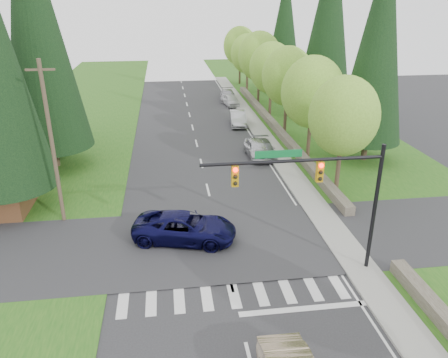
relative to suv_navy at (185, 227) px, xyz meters
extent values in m
plane|color=#28282B|center=(2.02, -8.62, -0.82)|extent=(120.00, 120.00, 0.00)
cube|color=#1F5416|center=(15.02, 11.38, -0.79)|extent=(14.00, 110.00, 0.06)
cube|color=#1F5416|center=(-10.98, 11.38, -0.79)|extent=(14.00, 110.00, 0.06)
cube|color=#28282B|center=(2.02, -0.62, -0.82)|extent=(120.00, 8.00, 0.10)
cube|color=gray|center=(8.92, 13.38, -0.76)|extent=(1.80, 80.00, 0.13)
cube|color=gray|center=(8.07, 13.38, -0.76)|extent=(0.20, 80.00, 0.13)
cube|color=#4C4438|center=(10.62, 21.38, -0.47)|extent=(0.70, 40.00, 0.70)
cylinder|color=black|center=(9.22, -4.12, 2.58)|extent=(0.20, 0.20, 6.80)
cylinder|color=black|center=(4.92, -4.12, 5.38)|extent=(8.60, 0.16, 0.16)
cube|color=#0C662D|center=(4.22, -4.07, 5.73)|extent=(2.20, 0.04, 0.35)
cube|color=#BF8C0C|center=(6.22, -4.12, 4.78)|extent=(0.32, 0.24, 1.00)
sphere|color=#FF0C05|center=(6.22, -4.26, 5.13)|extent=(0.22, 0.22, 0.22)
cube|color=#BF8C0C|center=(2.22, -4.12, 4.78)|extent=(0.32, 0.24, 1.00)
sphere|color=#FF0C05|center=(2.22, -4.26, 5.13)|extent=(0.22, 0.22, 0.22)
cylinder|color=#473828|center=(-7.48, 3.38, 4.18)|extent=(0.24, 0.24, 10.00)
cube|color=#473828|center=(-7.48, 3.38, 8.58)|extent=(1.60, 0.10, 0.12)
cylinder|color=#38281C|center=(11.22, 5.38, 1.56)|extent=(0.32, 0.32, 4.76)
ellipsoid|color=#639929|center=(11.22, 5.38, 4.79)|extent=(4.80, 4.80, 5.52)
cylinder|color=#38281C|center=(11.32, 12.38, 1.64)|extent=(0.32, 0.32, 4.93)
ellipsoid|color=#639929|center=(11.32, 12.38, 4.99)|extent=(5.20, 5.20, 5.98)
cylinder|color=#38281C|center=(11.12, 19.38, 1.70)|extent=(0.32, 0.32, 5.04)
ellipsoid|color=#639929|center=(11.12, 19.38, 5.12)|extent=(5.00, 5.00, 5.75)
cylinder|color=#38281C|center=(11.22, 26.38, 1.59)|extent=(0.32, 0.32, 4.82)
ellipsoid|color=#639929|center=(11.22, 26.38, 4.86)|extent=(5.00, 5.00, 5.75)
cylinder|color=#38281C|center=(11.32, 33.38, 1.76)|extent=(0.32, 0.32, 5.15)
ellipsoid|color=#639929|center=(11.32, 33.38, 5.25)|extent=(5.40, 5.40, 6.21)
cylinder|color=#38281C|center=(11.12, 40.38, 1.53)|extent=(0.32, 0.32, 4.70)
ellipsoid|color=#639929|center=(11.12, 40.38, 4.72)|extent=(4.80, 4.80, 5.52)
cylinder|color=#38281C|center=(11.22, 47.38, 1.67)|extent=(0.32, 0.32, 4.98)
ellipsoid|color=#639929|center=(11.22, 47.38, 5.05)|extent=(5.20, 5.20, 5.98)
cylinder|color=#38281C|center=(-10.98, 5.38, 0.18)|extent=(0.50, 0.50, 2.00)
cylinder|color=#38281C|center=(-9.98, 13.38, 0.18)|extent=(0.50, 0.50, 2.00)
cone|color=black|center=(-9.98, 13.38, 10.48)|extent=(6.46, 6.46, 19.00)
cylinder|color=#38281C|center=(-11.98, 19.38, 0.18)|extent=(0.50, 0.50, 2.00)
cone|color=black|center=(-11.98, 19.38, 9.48)|extent=(5.78, 5.78, 17.00)
cylinder|color=#38281C|center=(16.02, 11.38, 0.18)|extent=(0.50, 0.50, 2.00)
cone|color=black|center=(16.02, 11.38, 8.98)|extent=(5.44, 5.44, 16.00)
cylinder|color=#38281C|center=(17.02, 25.38, 0.18)|extent=(0.50, 0.50, 2.00)
cone|color=black|center=(17.02, 25.38, 9.98)|extent=(6.12, 6.12, 18.00)
cylinder|color=#38281C|center=(16.02, 39.38, 0.18)|extent=(0.50, 0.50, 2.00)
cone|color=black|center=(16.02, 39.38, 8.48)|extent=(5.10, 5.10, 15.00)
imported|color=#0A0A33|center=(0.00, 0.00, 0.00)|extent=(6.39, 4.08, 1.64)
imported|color=silver|center=(7.02, 13.32, -0.06)|extent=(1.92, 4.53, 1.53)
imported|color=slate|center=(7.62, 13.38, -0.15)|extent=(2.08, 4.67, 1.33)
imported|color=#A2A3A7|center=(7.01, 23.69, -0.05)|extent=(2.01, 4.79, 1.54)
imported|color=silver|center=(7.62, 32.82, -0.14)|extent=(2.04, 4.15, 1.36)
imported|color=#9A9A9E|center=(7.62, 35.88, -0.13)|extent=(2.47, 4.97, 1.39)
camera|label=1|loc=(-0.73, -22.18, 12.36)|focal=35.00mm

